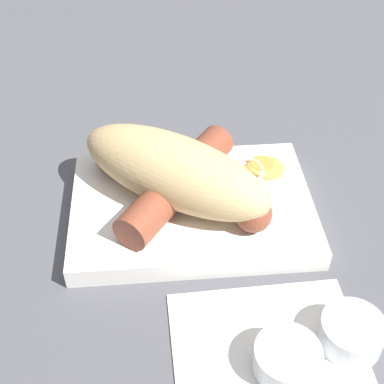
# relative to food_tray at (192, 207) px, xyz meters

# --- Properties ---
(ground_plane) EXTENTS (3.00, 3.00, 0.00)m
(ground_plane) POSITION_rel_food_tray_xyz_m (0.00, 0.00, -0.01)
(ground_plane) COLOR #4C4C51
(food_tray) EXTENTS (0.23, 0.16, 0.02)m
(food_tray) POSITION_rel_food_tray_xyz_m (0.00, 0.00, 0.00)
(food_tray) COLOR silver
(food_tray) RESTS_ON ground_plane
(bread_roll) EXTENTS (0.20, 0.17, 0.06)m
(bread_roll) POSITION_rel_food_tray_xyz_m (-0.02, 0.01, 0.04)
(bread_roll) COLOR tan
(bread_roll) RESTS_ON food_tray
(sausage) EXTENTS (0.16, 0.15, 0.03)m
(sausage) POSITION_rel_food_tray_xyz_m (-0.01, 0.01, 0.03)
(sausage) COLOR brown
(sausage) RESTS_ON food_tray
(pickled_veggies) EXTENTS (0.08, 0.05, 0.00)m
(pickled_veggies) POSITION_rel_food_tray_xyz_m (0.06, 0.04, 0.01)
(pickled_veggies) COLOR orange
(pickled_veggies) RESTS_ON food_tray
(napkin) EXTENTS (0.15, 0.15, 0.00)m
(napkin) POSITION_rel_food_tray_xyz_m (0.05, -0.17, -0.01)
(napkin) COLOR white
(napkin) RESTS_ON ground_plane
(condiment_cup_near) EXTENTS (0.05, 0.05, 0.02)m
(condiment_cup_near) POSITION_rel_food_tray_xyz_m (0.06, -0.17, 0.00)
(condiment_cup_near) COLOR silver
(condiment_cup_near) RESTS_ON ground_plane
(condiment_cup_far) EXTENTS (0.05, 0.05, 0.02)m
(condiment_cup_far) POSITION_rel_food_tray_xyz_m (0.11, -0.15, 0.00)
(condiment_cup_far) COLOR silver
(condiment_cup_far) RESTS_ON ground_plane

